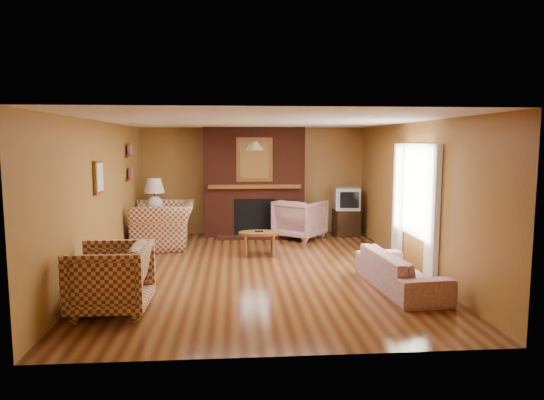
{
  "coord_description": "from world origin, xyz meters",
  "views": [
    {
      "loc": [
        -0.43,
        -7.73,
        2.07
      ],
      "look_at": [
        0.21,
        0.6,
        1.08
      ],
      "focal_mm": 32.0,
      "sensor_mm": 36.0,
      "label": 1
    }
  ],
  "objects": [
    {
      "name": "crt_tv",
      "position": [
        2.05,
        2.79,
        0.83
      ],
      "size": [
        0.58,
        0.58,
        0.49
      ],
      "color": "#AFB2B7",
      "rests_on": "tv_stand"
    },
    {
      "name": "plaid_armchair",
      "position": [
        -1.95,
        -1.85,
        0.42
      ],
      "size": [
        0.94,
        0.91,
        0.85
      ],
      "primitive_type": "imported",
      "rotation": [
        0.0,
        0.0,
        -1.58
      ],
      "color": "maroon",
      "rests_on": "floor"
    },
    {
      "name": "floral_armchair",
      "position": [
        0.98,
        2.55,
        0.42
      ],
      "size": [
        1.29,
        1.29,
        0.84
      ],
      "primitive_type": "imported",
      "rotation": [
        0.0,
        0.0,
        2.45
      ],
      "color": "#C5B199",
      "rests_on": "floor"
    },
    {
      "name": "wall_back",
      "position": [
        0.0,
        3.25,
        1.2
      ],
      "size": [
        6.5,
        0.0,
        6.5
      ],
      "primitive_type": "plane",
      "rotation": [
        1.57,
        0.0,
        0.0
      ],
      "color": "olive",
      "rests_on": "floor"
    },
    {
      "name": "wall_right",
      "position": [
        2.5,
        0.0,
        1.2
      ],
      "size": [
        0.0,
        6.5,
        6.5
      ],
      "primitive_type": "plane",
      "rotation": [
        1.57,
        0.0,
        -1.57
      ],
      "color": "olive",
      "rests_on": "floor"
    },
    {
      "name": "ceiling",
      "position": [
        0.0,
        0.0,
        2.4
      ],
      "size": [
        6.5,
        6.5,
        0.0
      ],
      "primitive_type": "plane",
      "rotation": [
        3.14,
        0.0,
        0.0
      ],
      "color": "white",
      "rests_on": "wall_back"
    },
    {
      "name": "wall_front",
      "position": [
        0.0,
        -3.25,
        1.2
      ],
      "size": [
        6.5,
        0.0,
        6.5
      ],
      "primitive_type": "plane",
      "rotation": [
        -1.57,
        0.0,
        0.0
      ],
      "color": "olive",
      "rests_on": "floor"
    },
    {
      "name": "side_table",
      "position": [
        -2.1,
        2.45,
        0.31
      ],
      "size": [
        0.51,
        0.51,
        0.63
      ],
      "primitive_type": "cube",
      "rotation": [
        0.0,
        0.0,
        -0.08
      ],
      "color": "brown",
      "rests_on": "floor"
    },
    {
      "name": "bookshelf",
      "position": [
        -2.44,
        1.9,
        1.67
      ],
      "size": [
        0.09,
        0.55,
        0.71
      ],
      "color": "brown",
      "rests_on": "wall_left"
    },
    {
      "name": "plaid_loveseat",
      "position": [
        -1.85,
        1.95,
        0.44
      ],
      "size": [
        1.27,
        1.43,
        0.88
      ],
      "primitive_type": "imported",
      "rotation": [
        0.0,
        0.0,
        -1.51
      ],
      "color": "maroon",
      "rests_on": "floor"
    },
    {
      "name": "table_lamp",
      "position": [
        -2.1,
        2.45,
        1.02
      ],
      "size": [
        0.42,
        0.42,
        0.7
      ],
      "color": "silver",
      "rests_on": "side_table"
    },
    {
      "name": "botanical_print",
      "position": [
        -2.47,
        -0.3,
        1.55
      ],
      "size": [
        0.05,
        0.4,
        0.5
      ],
      "color": "brown",
      "rests_on": "wall_left"
    },
    {
      "name": "pendant_light",
      "position": [
        0.0,
        2.3,
        2.0
      ],
      "size": [
        0.36,
        0.36,
        0.48
      ],
      "color": "black",
      "rests_on": "ceiling"
    },
    {
      "name": "wall_left",
      "position": [
        -2.5,
        0.0,
        1.2
      ],
      "size": [
        0.0,
        6.5,
        6.5
      ],
      "primitive_type": "plane",
      "rotation": [
        1.57,
        0.0,
        1.57
      ],
      "color": "olive",
      "rests_on": "floor"
    },
    {
      "name": "coffee_table",
      "position": [
        0.0,
        0.96,
        0.38
      ],
      "size": [
        0.74,
        0.46,
        0.47
      ],
      "color": "brown",
      "rests_on": "floor"
    },
    {
      "name": "fireplace",
      "position": [
        0.0,
        2.98,
        1.18
      ],
      "size": [
        2.2,
        0.82,
        2.4
      ],
      "color": "#47190F",
      "rests_on": "floor"
    },
    {
      "name": "floral_sofa",
      "position": [
        1.9,
        -1.21,
        0.27
      ],
      "size": [
        0.85,
        1.87,
        0.53
      ],
      "primitive_type": "imported",
      "rotation": [
        0.0,
        0.0,
        1.65
      ],
      "color": "#C5B199",
      "rests_on": "floor"
    },
    {
      "name": "floor",
      "position": [
        0.0,
        0.0,
        0.0
      ],
      "size": [
        6.5,
        6.5,
        0.0
      ],
      "primitive_type": "plane",
      "color": "#46200F",
      "rests_on": "ground"
    },
    {
      "name": "window_right",
      "position": [
        2.45,
        -0.2,
        1.13
      ],
      "size": [
        0.1,
        1.85,
        2.0
      ],
      "color": "beige",
      "rests_on": "wall_right"
    },
    {
      "name": "tv_stand",
      "position": [
        2.05,
        2.8,
        0.29
      ],
      "size": [
        0.57,
        0.52,
        0.58
      ],
      "primitive_type": "cube",
      "rotation": [
        0.0,
        0.0,
        0.07
      ],
      "color": "black",
      "rests_on": "floor"
    }
  ]
}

